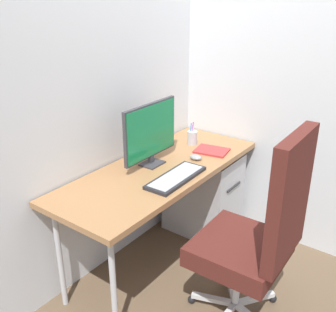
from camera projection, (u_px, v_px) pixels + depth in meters
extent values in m
plane|color=brown|center=(161.00, 260.00, 2.96)|extent=(8.00, 8.00, 0.00)
cube|color=silver|center=(118.00, 66.00, 2.60)|extent=(2.88, 0.04, 2.80)
cube|color=silver|center=(248.00, 57.00, 2.93)|extent=(0.04, 1.89, 2.80)
cube|color=#996B42|center=(160.00, 170.00, 2.67)|extent=(1.61, 0.63, 0.04)
cylinder|color=#B2B5BA|center=(113.00, 288.00, 2.16)|extent=(0.03, 0.03, 0.72)
cylinder|color=#B2B5BA|center=(236.00, 189.00, 3.22)|extent=(0.03, 0.03, 0.72)
cylinder|color=#B2B5BA|center=(60.00, 257.00, 2.41)|extent=(0.03, 0.03, 0.72)
cylinder|color=#B2B5BA|center=(190.00, 175.00, 3.47)|extent=(0.03, 0.03, 0.72)
sphere|color=black|center=(273.00, 298.00, 2.55)|extent=(0.05, 0.05, 0.05)
cube|color=silver|center=(255.00, 299.00, 2.50)|extent=(0.25, 0.19, 0.03)
sphere|color=black|center=(228.00, 279.00, 2.73)|extent=(0.05, 0.05, 0.05)
cube|color=silver|center=(231.00, 288.00, 2.58)|extent=(0.24, 0.20, 0.03)
sphere|color=black|center=(192.00, 299.00, 2.55)|extent=(0.05, 0.05, 0.05)
cube|color=silver|center=(213.00, 299.00, 2.49)|extent=(0.13, 0.27, 0.03)
cylinder|color=silver|center=(237.00, 281.00, 2.38)|extent=(0.04, 0.04, 0.33)
cube|color=#4C1E19|center=(240.00, 250.00, 2.30)|extent=(0.53, 0.50, 0.12)
cube|color=#4C1E19|center=(290.00, 199.00, 2.00)|extent=(0.47, 0.08, 0.70)
cube|color=#B2B5BA|center=(203.00, 192.00, 3.22)|extent=(0.40, 0.54, 0.67)
cube|color=#262628|center=(234.00, 187.00, 3.02)|extent=(0.20, 0.01, 0.02)
cube|color=#333338|center=(152.00, 163.00, 2.71)|extent=(0.15, 0.12, 0.01)
cube|color=#333338|center=(151.00, 158.00, 2.70)|extent=(0.04, 0.02, 0.06)
cube|color=#333338|center=(150.00, 130.00, 2.62)|extent=(0.51, 0.02, 0.37)
cube|color=#14723F|center=(152.00, 131.00, 2.61)|extent=(0.48, 0.01, 0.34)
cube|color=black|center=(176.00, 178.00, 2.50)|extent=(0.47, 0.18, 0.02)
cube|color=#9EA0A5|center=(176.00, 176.00, 2.49)|extent=(0.43, 0.15, 0.00)
ellipsoid|color=gray|center=(196.00, 157.00, 2.78)|extent=(0.07, 0.09, 0.04)
cylinder|color=#B2B5BA|center=(192.00, 138.00, 3.04)|extent=(0.08, 0.08, 0.10)
cylinder|color=silver|center=(192.00, 131.00, 3.01)|extent=(0.02, 0.01, 0.11)
cylinder|color=silver|center=(193.00, 131.00, 3.02)|extent=(0.02, 0.01, 0.11)
torus|color=#3FAD59|center=(192.00, 136.00, 3.04)|extent=(0.03, 0.04, 0.01)
cylinder|color=#337FD8|center=(191.00, 132.00, 3.03)|extent=(0.02, 0.01, 0.13)
cylinder|color=purple|center=(192.00, 131.00, 3.03)|extent=(0.02, 0.01, 0.14)
cube|color=#B23333|center=(212.00, 151.00, 2.91)|extent=(0.22, 0.26, 0.02)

